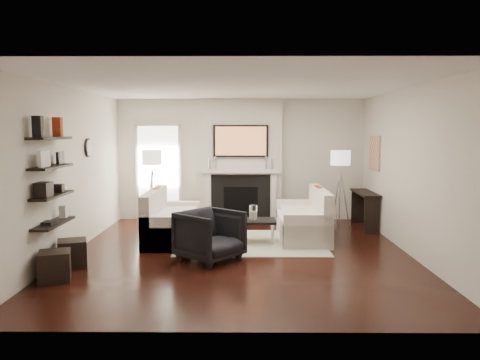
{
  "coord_description": "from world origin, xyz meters",
  "views": [
    {
      "loc": [
        0.06,
        -7.48,
        2.01
      ],
      "look_at": [
        0.0,
        0.6,
        1.15
      ],
      "focal_mm": 35.0,
      "sensor_mm": 36.0,
      "label": 1
    }
  ],
  "objects_px": {
    "armchair": "(210,233)",
    "lamp_right_shade": "(341,158)",
    "loveseat_left_base": "(173,229)",
    "loveseat_right_base": "(302,227)",
    "coffee_table": "(245,221)",
    "lamp_left_shade": "(152,157)",
    "ottoman_near": "(72,253)"
  },
  "relations": [
    {
      "from": "coffee_table",
      "to": "loveseat_right_base",
      "type": "bearing_deg",
      "value": 18.97
    },
    {
      "from": "loveseat_right_base",
      "to": "lamp_left_shade",
      "type": "height_order",
      "value": "lamp_left_shade"
    },
    {
      "from": "loveseat_right_base",
      "to": "ottoman_near",
      "type": "bearing_deg",
      "value": -152.73
    },
    {
      "from": "loveseat_left_base",
      "to": "armchair",
      "type": "bearing_deg",
      "value": -59.13
    },
    {
      "from": "loveseat_right_base",
      "to": "ottoman_near",
      "type": "relative_size",
      "value": 4.5
    },
    {
      "from": "coffee_table",
      "to": "lamp_right_shade",
      "type": "xyz_separation_m",
      "value": [
        1.96,
        1.35,
        1.05
      ]
    },
    {
      "from": "coffee_table",
      "to": "ottoman_near",
      "type": "height_order",
      "value": "coffee_table"
    },
    {
      "from": "loveseat_left_base",
      "to": "coffee_table",
      "type": "height_order",
      "value": "same"
    },
    {
      "from": "loveseat_right_base",
      "to": "armchair",
      "type": "relative_size",
      "value": 2.1
    },
    {
      "from": "loveseat_left_base",
      "to": "loveseat_right_base",
      "type": "height_order",
      "value": "same"
    },
    {
      "from": "ottoman_near",
      "to": "lamp_right_shade",
      "type": "bearing_deg",
      "value": 32.24
    },
    {
      "from": "loveseat_left_base",
      "to": "ottoman_near",
      "type": "xyz_separation_m",
      "value": [
        -1.24,
        -1.67,
        -0.01
      ]
    },
    {
      "from": "loveseat_left_base",
      "to": "loveseat_right_base",
      "type": "distance_m",
      "value": 2.4
    },
    {
      "from": "armchair",
      "to": "ottoman_near",
      "type": "height_order",
      "value": "armchair"
    },
    {
      "from": "armchair",
      "to": "lamp_left_shade",
      "type": "height_order",
      "value": "lamp_left_shade"
    },
    {
      "from": "loveseat_right_base",
      "to": "lamp_right_shade",
      "type": "distance_m",
      "value": 1.81
    },
    {
      "from": "loveseat_right_base",
      "to": "coffee_table",
      "type": "xyz_separation_m",
      "value": [
        -1.07,
        -0.37,
        0.19
      ]
    },
    {
      "from": "loveseat_right_base",
      "to": "coffee_table",
      "type": "height_order",
      "value": "same"
    },
    {
      "from": "lamp_left_shade",
      "to": "ottoman_near",
      "type": "distance_m",
      "value": 3.29
    },
    {
      "from": "loveseat_left_base",
      "to": "lamp_left_shade",
      "type": "bearing_deg",
      "value": 115.25
    },
    {
      "from": "coffee_table",
      "to": "ottoman_near",
      "type": "xyz_separation_m",
      "value": [
        -2.56,
        -1.5,
        -0.2
      ]
    },
    {
      "from": "loveseat_left_base",
      "to": "lamp_right_shade",
      "type": "xyz_separation_m",
      "value": [
        3.28,
        1.19,
        1.24
      ]
    },
    {
      "from": "armchair",
      "to": "lamp_right_shade",
      "type": "relative_size",
      "value": 2.14
    },
    {
      "from": "loveseat_right_base",
      "to": "armchair",
      "type": "bearing_deg",
      "value": -137.11
    },
    {
      "from": "loveseat_right_base",
      "to": "lamp_right_shade",
      "type": "relative_size",
      "value": 4.5
    },
    {
      "from": "lamp_left_shade",
      "to": "coffee_table",
      "type": "bearing_deg",
      "value": -37.28
    },
    {
      "from": "loveseat_left_base",
      "to": "lamp_right_shade",
      "type": "relative_size",
      "value": 4.5
    },
    {
      "from": "lamp_left_shade",
      "to": "loveseat_right_base",
      "type": "bearing_deg",
      "value": -20.17
    },
    {
      "from": "lamp_right_shade",
      "to": "coffee_table",
      "type": "bearing_deg",
      "value": -145.52
    },
    {
      "from": "loveseat_left_base",
      "to": "ottoman_near",
      "type": "relative_size",
      "value": 4.5
    },
    {
      "from": "ottoman_near",
      "to": "armchair",
      "type": "bearing_deg",
      "value": 10.4
    },
    {
      "from": "lamp_right_shade",
      "to": "ottoman_near",
      "type": "bearing_deg",
      "value": -147.76
    }
  ]
}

